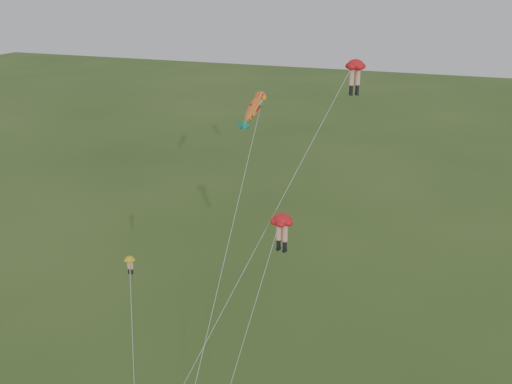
% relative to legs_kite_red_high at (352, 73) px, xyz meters
% --- Properties ---
extents(legs_kite_red_high, '(9.53, 13.98, 21.51)m').
position_rel_legs_kite_red_high_xyz_m(legs_kite_red_high, '(0.00, 0.00, 0.00)').
color(legs_kite_red_high, red).
rests_on(legs_kite_red_high, ground).
extents(legs_kite_red_mid, '(3.26, 6.96, 13.15)m').
position_rel_legs_kite_red_high_xyz_m(legs_kite_red_mid, '(-2.21, -8.89, -8.19)').
color(legs_kite_red_mid, red).
rests_on(legs_kite_red_mid, ground).
extents(legs_kite_yellow, '(3.33, 5.58, 9.01)m').
position_rel_legs_kite_red_high_xyz_m(legs_kite_yellow, '(-12.37, -10.57, -12.60)').
color(legs_kite_yellow, gold).
rests_on(legs_kite_yellow, ground).
extents(fish_kite, '(1.79, 13.73, 19.51)m').
position_rel_legs_kite_red_high_xyz_m(fish_kite, '(-6.30, -2.63, -2.48)').
color(fish_kite, gold).
rests_on(fish_kite, ground).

